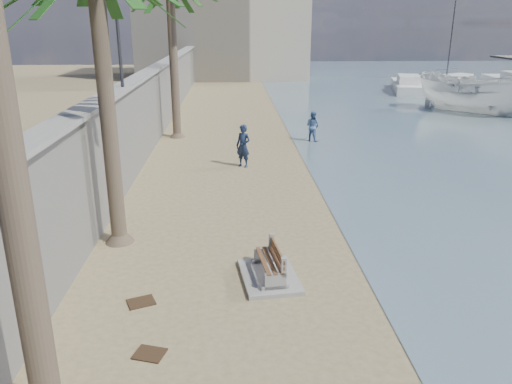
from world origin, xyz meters
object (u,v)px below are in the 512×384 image
person_b (313,125)px  person_a (243,143)px  yacht_far (407,87)px  boat_cruiser (479,91)px  sailboat_west (447,77)px  bench_far (269,266)px

person_b → person_a: bearing=94.7°
yacht_far → boat_cruiser: bearing=-162.3°
yacht_far → sailboat_west: bearing=-26.7°
yacht_far → sailboat_west: 11.02m
bench_far → sailboat_west: bearing=62.5°
bench_far → person_a: person_a is taller
boat_cruiser → yacht_far: (-0.81, 11.63, -1.12)m
bench_far → yacht_far: bearing=66.3°
person_b → bench_far: bearing=120.0°
person_b → yacht_far: 22.74m
boat_cruiser → yacht_far: bearing=51.3°
boat_cruiser → yacht_far: size_ratio=0.46×
person_b → boat_cruiser: boat_cruiser is taller
bench_far → person_a: size_ratio=0.97×
yacht_far → person_a: bearing=161.4°
bench_far → person_b: 14.98m
boat_cruiser → sailboat_west: 21.03m
person_a → sailboat_west: 39.63m
yacht_far → person_b: bearing=163.0°
yacht_far → sailboat_west: size_ratio=0.77×
bench_far → boat_cruiser: (15.77, 22.49, 1.13)m
bench_far → yacht_far: (14.96, 34.12, 0.01)m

